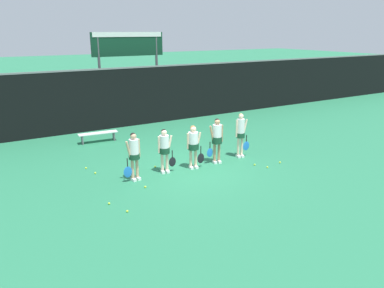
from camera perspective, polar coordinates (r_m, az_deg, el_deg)
ground_plane at (r=13.99m, az=0.19°, el=-3.59°), size 140.00×140.00×0.00m
fence_windscreen at (r=19.88m, az=-10.49°, el=6.99°), size 60.00×0.08×3.11m
scoreboard at (r=21.15m, az=-9.66°, el=13.70°), size 4.05×0.15×4.82m
bench_courtside at (r=17.55m, az=-14.13°, el=1.49°), size 1.78×0.50×0.45m
player_0 at (r=12.67m, az=-8.85°, el=-1.33°), size 0.65×0.37×1.67m
player_1 at (r=13.24m, az=-4.21°, el=-0.53°), size 0.64×0.38×1.61m
player_2 at (r=13.62m, az=0.21°, el=0.13°), size 0.68×0.41×1.63m
player_3 at (r=14.20m, az=3.81°, el=1.09°), size 0.65×0.39×1.75m
player_4 at (r=14.96m, az=7.44°, el=1.85°), size 0.63×0.34×1.79m
tennis_ball_0 at (r=14.20m, az=11.42°, el=-3.49°), size 0.07×0.07×0.07m
tennis_ball_1 at (r=14.05m, az=-5.63°, el=-3.46°), size 0.06×0.06×0.06m
tennis_ball_2 at (r=14.82m, az=13.26°, el=-2.73°), size 0.07×0.07×0.07m
tennis_ball_3 at (r=14.39m, az=-15.86°, el=-3.54°), size 0.07×0.07×0.07m
tennis_ball_4 at (r=11.39m, az=-12.52°, el=-8.84°), size 0.07×0.07×0.07m
tennis_ball_5 at (r=12.32m, az=-7.13°, el=-6.51°), size 0.07×0.07×0.07m
tennis_ball_6 at (r=13.82m, az=-14.53°, el=-4.29°), size 0.07×0.07×0.07m
tennis_ball_7 at (r=10.84m, az=-9.84°, el=-10.06°), size 0.07×0.07×0.07m
tennis_ball_8 at (r=14.38m, az=9.52°, el=-3.12°), size 0.07×0.07×0.07m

